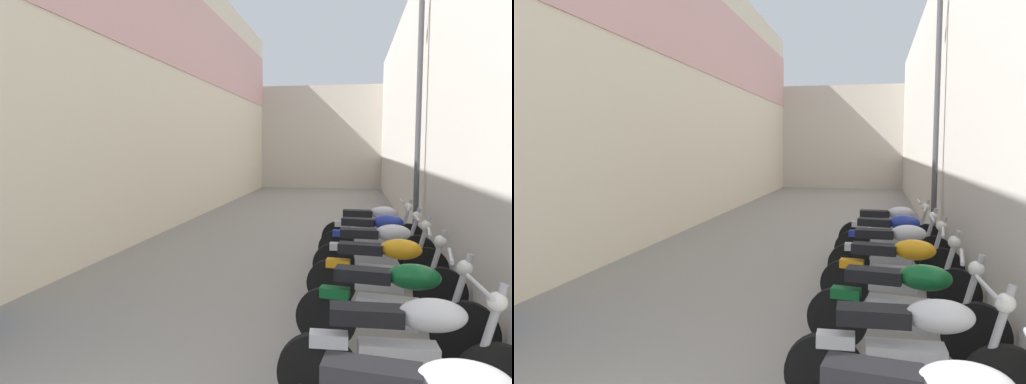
% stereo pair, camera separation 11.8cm
% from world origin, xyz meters
% --- Properties ---
extents(ground_plane, '(38.13, 38.13, 0.00)m').
position_xyz_m(ground_plane, '(0.00, 9.06, 0.00)').
color(ground_plane, gray).
extents(building_left, '(0.45, 22.13, 6.92)m').
position_xyz_m(building_left, '(-2.99, 11.02, 3.50)').
color(building_left, beige).
rests_on(building_left, ground).
extents(building_right, '(0.45, 22.13, 5.72)m').
position_xyz_m(building_right, '(3.00, 11.06, 2.86)').
color(building_right, beige).
rests_on(building_right, ground).
extents(building_far_end, '(8.59, 2.00, 4.82)m').
position_xyz_m(building_far_end, '(0.00, 23.13, 2.41)').
color(building_far_end, beige).
rests_on(building_far_end, ground).
extents(motorcycle_second, '(1.85, 0.58, 1.04)m').
position_xyz_m(motorcycle_second, '(1.86, 2.57, 0.50)').
color(motorcycle_second, black).
rests_on(motorcycle_second, ground).
extents(motorcycle_third, '(1.84, 0.58, 1.04)m').
position_xyz_m(motorcycle_third, '(1.86, 3.63, 0.50)').
color(motorcycle_third, black).
rests_on(motorcycle_third, ground).
extents(motorcycle_fourth, '(1.85, 0.58, 1.04)m').
position_xyz_m(motorcycle_fourth, '(1.86, 4.85, 0.50)').
color(motorcycle_fourth, black).
rests_on(motorcycle_fourth, ground).
extents(motorcycle_fifth, '(1.85, 0.58, 1.04)m').
position_xyz_m(motorcycle_fifth, '(1.86, 5.92, 0.50)').
color(motorcycle_fifth, black).
rests_on(motorcycle_fifth, ground).
extents(motorcycle_sixth, '(1.84, 0.58, 1.04)m').
position_xyz_m(motorcycle_sixth, '(1.86, 6.92, 0.50)').
color(motorcycle_sixth, black).
rests_on(motorcycle_sixth, ground).
extents(motorcycle_seventh, '(1.85, 0.58, 1.04)m').
position_xyz_m(motorcycle_seventh, '(1.86, 8.00, 0.50)').
color(motorcycle_seventh, black).
rests_on(motorcycle_seventh, ground).
extents(street_lamp, '(0.79, 0.18, 4.87)m').
position_xyz_m(street_lamp, '(2.56, 8.54, 2.84)').
color(street_lamp, '#47474C').
rests_on(street_lamp, ground).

